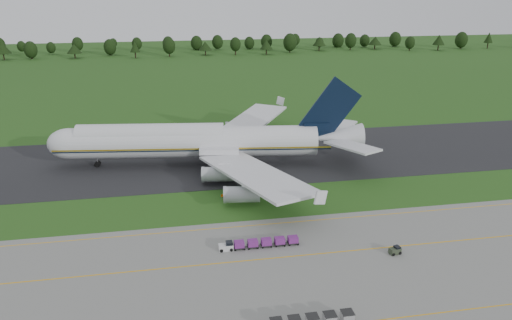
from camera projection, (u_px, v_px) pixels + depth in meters
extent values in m
plane|color=#224C16|center=(237.00, 204.00, 101.39)|extent=(600.00, 600.00, 0.00)
cube|color=slate|center=(271.00, 304.00, 69.89)|extent=(300.00, 52.00, 0.06)
cube|color=black|center=(221.00, 158.00, 127.30)|extent=(300.00, 40.00, 0.08)
cube|color=#E19E0D|center=(256.00, 260.00, 80.99)|extent=(300.00, 0.25, 0.01)
cube|color=#E19E0D|center=(245.00, 226.00, 92.10)|extent=(120.00, 0.20, 0.01)
cylinder|color=black|center=(4.00, 57.00, 285.81)|extent=(0.70, 0.70, 3.69)
cone|color=#1C3211|center=(2.00, 48.00, 284.08)|extent=(8.99, 8.99, 6.56)
cylinder|color=black|center=(32.00, 56.00, 289.53)|extent=(0.70, 0.70, 3.48)
sphere|color=#1C3211|center=(31.00, 50.00, 288.32)|extent=(7.48, 7.48, 7.48)
cylinder|color=black|center=(75.00, 56.00, 292.30)|extent=(0.70, 0.70, 2.93)
cone|color=#1C3211|center=(74.00, 49.00, 290.92)|extent=(8.64, 8.64, 5.21)
cylinder|color=black|center=(110.00, 53.00, 303.14)|extent=(0.70, 0.70, 3.31)
sphere|color=#1C3211|center=(110.00, 47.00, 301.99)|extent=(7.36, 7.36, 7.36)
cylinder|color=black|center=(135.00, 55.00, 292.94)|extent=(0.70, 0.70, 3.48)
cone|color=#1C3211|center=(135.00, 47.00, 291.31)|extent=(5.68, 5.68, 6.19)
cylinder|color=black|center=(169.00, 53.00, 298.38)|extent=(0.70, 0.70, 4.17)
sphere|color=#1C3211|center=(169.00, 46.00, 296.92)|extent=(7.42, 7.42, 7.42)
cylinder|color=black|center=(205.00, 53.00, 304.74)|extent=(0.70, 0.70, 2.93)
cone|color=#1C3211|center=(205.00, 46.00, 303.36)|extent=(8.31, 8.31, 5.21)
cylinder|color=black|center=(235.00, 51.00, 305.42)|extent=(0.70, 0.70, 4.19)
sphere|color=#1C3211|center=(235.00, 44.00, 303.97)|extent=(6.56, 6.56, 6.56)
cylinder|color=black|center=(266.00, 52.00, 307.28)|extent=(0.70, 0.70, 3.20)
cone|color=#1C3211|center=(266.00, 44.00, 305.78)|extent=(7.87, 7.87, 5.69)
cylinder|color=black|center=(290.00, 49.00, 315.34)|extent=(0.70, 0.70, 4.18)
sphere|color=#1C3211|center=(290.00, 42.00, 313.88)|extent=(8.54, 8.54, 8.54)
cylinder|color=black|center=(319.00, 48.00, 324.06)|extent=(0.70, 0.70, 3.20)
cone|color=#1C3211|center=(319.00, 41.00, 322.56)|extent=(8.57, 8.57, 5.69)
cylinder|color=black|center=(350.00, 47.00, 326.40)|extent=(0.70, 0.70, 4.04)
sphere|color=#1C3211|center=(351.00, 41.00, 325.00)|extent=(7.43, 7.43, 7.43)
cylinder|color=black|center=(375.00, 47.00, 330.96)|extent=(0.70, 0.70, 2.98)
cone|color=#1C3211|center=(375.00, 41.00, 329.55)|extent=(8.71, 8.71, 5.31)
cylinder|color=black|center=(409.00, 48.00, 323.88)|extent=(0.70, 0.70, 3.40)
sphere|color=#1C3211|center=(410.00, 43.00, 322.70)|extent=(6.32, 6.32, 6.32)
cylinder|color=black|center=(438.00, 48.00, 325.26)|extent=(0.70, 0.70, 3.60)
cone|color=#1C3211|center=(439.00, 40.00, 323.57)|extent=(7.81, 7.81, 6.40)
cylinder|color=black|center=(461.00, 46.00, 332.62)|extent=(0.70, 0.70, 3.85)
sphere|color=#1C3211|center=(461.00, 40.00, 331.28)|extent=(8.12, 8.12, 8.12)
cylinder|color=black|center=(488.00, 46.00, 334.38)|extent=(0.70, 0.70, 3.84)
cone|color=#1C3211|center=(489.00, 37.00, 332.58)|extent=(5.61, 5.61, 6.82)
cylinder|color=silver|center=(194.00, 142.00, 120.96)|extent=(60.09, 15.07, 7.40)
cylinder|color=silver|center=(151.00, 136.00, 119.90)|extent=(35.41, 10.26, 5.77)
sphere|color=silver|center=(69.00, 144.00, 119.60)|extent=(7.40, 7.40, 7.40)
cone|color=silver|center=(339.00, 138.00, 122.40)|extent=(12.13, 8.44, 7.03)
cube|color=gold|center=(193.00, 149.00, 117.67)|extent=(65.25, 8.59, 0.36)
cube|color=silver|center=(255.00, 174.00, 103.44)|extent=(20.87, 36.41, 0.57)
cube|color=silver|center=(248.00, 123.00, 140.36)|extent=(27.85, 34.83, 0.57)
cylinder|color=#9EA1A7|center=(218.00, 174.00, 110.24)|extent=(7.56, 4.20, 3.29)
cylinder|color=#9EA1A7|center=(242.00, 194.00, 99.84)|extent=(7.56, 4.20, 3.29)
cylinder|color=#9EA1A7|center=(221.00, 139.00, 134.59)|extent=(7.56, 4.20, 3.29)
cylinder|color=#9EA1A7|center=(238.00, 127.00, 145.45)|extent=(7.56, 4.20, 3.29)
cube|color=black|center=(330.00, 110.00, 119.94)|extent=(14.94, 2.50, 16.51)
cube|color=silver|center=(352.00, 146.00, 115.12)|extent=(10.70, 14.51, 0.46)
cube|color=silver|center=(339.00, 128.00, 129.61)|extent=(12.86, 13.91, 0.46)
cylinder|color=slate|center=(97.00, 162.00, 121.51)|extent=(0.37, 0.37, 2.26)
cylinder|color=black|center=(98.00, 164.00, 121.67)|extent=(1.45, 1.09, 1.34)
cylinder|color=slate|center=(220.00, 167.00, 118.52)|extent=(0.37, 0.37, 2.26)
cylinder|color=black|center=(220.00, 169.00, 118.68)|extent=(1.45, 1.09, 1.34)
cylinder|color=slate|center=(220.00, 154.00, 127.22)|extent=(0.37, 0.37, 2.26)
cylinder|color=black|center=(220.00, 156.00, 127.38)|extent=(1.45, 1.09, 1.34)
cube|color=silver|center=(226.00, 247.00, 83.79)|extent=(2.43, 1.31, 1.03)
cylinder|color=black|center=(221.00, 251.00, 83.12)|extent=(0.56, 0.21, 0.56)
cube|color=black|center=(239.00, 247.00, 84.23)|extent=(1.87, 1.40, 0.11)
cube|color=#672171|center=(239.00, 244.00, 84.04)|extent=(1.68, 1.31, 1.03)
cylinder|color=black|center=(235.00, 250.00, 83.55)|extent=(0.32, 0.14, 0.32)
cube|color=black|center=(253.00, 246.00, 84.62)|extent=(1.87, 1.40, 0.11)
cube|color=#672171|center=(253.00, 243.00, 84.43)|extent=(1.68, 1.31, 1.03)
cylinder|color=black|center=(249.00, 249.00, 83.94)|extent=(0.32, 0.14, 0.32)
cube|color=black|center=(266.00, 245.00, 85.01)|extent=(1.87, 1.40, 0.11)
cube|color=#672171|center=(266.00, 242.00, 84.82)|extent=(1.68, 1.31, 1.03)
cylinder|color=black|center=(263.00, 248.00, 84.33)|extent=(0.32, 0.14, 0.32)
cube|color=black|center=(280.00, 243.00, 85.40)|extent=(1.87, 1.40, 0.11)
cube|color=#672171|center=(280.00, 240.00, 85.21)|extent=(1.68, 1.31, 1.03)
cylinder|color=black|center=(276.00, 246.00, 84.73)|extent=(0.32, 0.14, 0.32)
cube|color=black|center=(293.00, 242.00, 85.79)|extent=(1.87, 1.40, 0.11)
cube|color=#672171|center=(293.00, 239.00, 85.60)|extent=(1.68, 1.31, 1.03)
cylinder|color=black|center=(290.00, 245.00, 85.12)|extent=(0.32, 0.14, 0.32)
cylinder|color=black|center=(226.00, 248.00, 83.87)|extent=(0.56, 0.21, 0.56)
cube|color=#2F3928|center=(395.00, 251.00, 82.63)|extent=(2.05, 1.47, 1.03)
cylinder|color=black|center=(393.00, 254.00, 82.09)|extent=(0.52, 0.19, 0.52)
cylinder|color=black|center=(397.00, 250.00, 83.35)|extent=(0.52, 0.19, 0.52)
cube|color=black|center=(276.00, 320.00, 64.07)|extent=(1.62, 1.62, 0.08)
cube|color=black|center=(295.00, 318.00, 64.47)|extent=(1.62, 1.62, 0.08)
cube|color=black|center=(312.00, 316.00, 64.87)|extent=(1.62, 1.62, 0.08)
cube|color=gray|center=(330.00, 319.00, 65.54)|extent=(1.53, 1.53, 1.53)
cube|color=black|center=(330.00, 314.00, 65.27)|extent=(1.62, 1.62, 0.08)
cube|color=gray|center=(347.00, 317.00, 65.94)|extent=(1.53, 1.53, 1.53)
cube|color=black|center=(348.00, 312.00, 65.67)|extent=(1.62, 1.62, 0.08)
cube|color=#FF6208|center=(222.00, 196.00, 104.59)|extent=(0.50, 0.12, 0.60)
cube|color=black|center=(222.00, 197.00, 104.69)|extent=(0.30, 0.30, 0.04)
cube|color=#FF6208|center=(273.00, 192.00, 106.41)|extent=(0.50, 0.12, 0.60)
cube|color=black|center=(273.00, 193.00, 106.51)|extent=(0.30, 0.30, 0.04)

